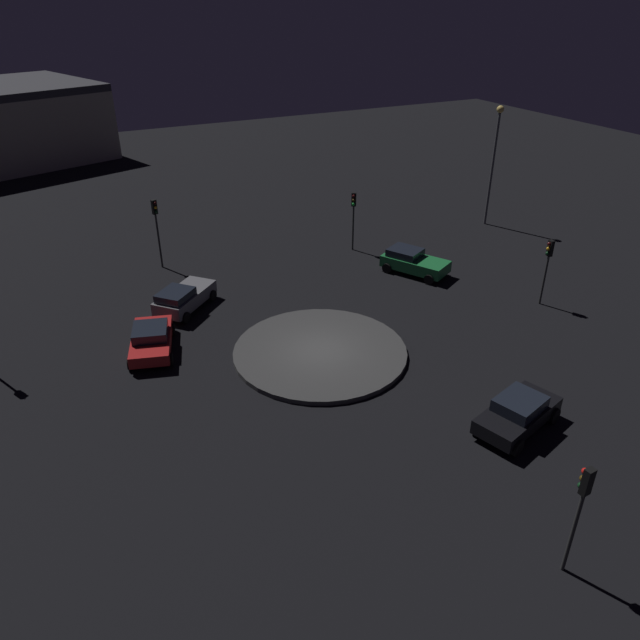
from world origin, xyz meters
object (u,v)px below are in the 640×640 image
(car_red, at_px, (151,339))
(traffic_light_east, at_px, (156,220))
(traffic_light_south, at_px, (548,259))
(car_black, at_px, (518,413))
(car_grey, at_px, (183,298))
(traffic_light_southeast, at_px, (354,210))
(traffic_light_west, at_px, (581,500))
(car_green, at_px, (413,262))
(streetlamp_southeast, at_px, (495,151))

(car_red, distance_m, traffic_light_east, 10.67)
(traffic_light_south, height_order, traffic_light_east, traffic_light_east)
(car_black, bearing_deg, traffic_light_east, -85.21)
(car_black, distance_m, car_grey, 18.62)
(car_red, height_order, traffic_light_east, traffic_light_east)
(car_grey, bearing_deg, traffic_light_east, 44.73)
(car_red, relative_size, traffic_light_southeast, 1.11)
(traffic_light_east, xyz_separation_m, traffic_light_west, (-28.44, -5.33, -0.25))
(car_grey, bearing_deg, car_red, -168.39)
(car_black, xyz_separation_m, car_grey, (16.19, 9.20, -0.00))
(car_black, relative_size, car_red, 0.98)
(traffic_light_east, bearing_deg, car_green, 42.86)
(car_green, xyz_separation_m, traffic_light_south, (-6.80, -4.01, 1.97))
(car_red, height_order, traffic_light_south, traffic_light_south)
(car_grey, height_order, traffic_light_west, traffic_light_west)
(traffic_light_south, xyz_separation_m, traffic_light_west, (-13.65, 12.51, 0.17))
(car_red, bearing_deg, car_grey, -19.58)
(traffic_light_south, bearing_deg, traffic_light_west, 51.15)
(car_grey, height_order, car_green, car_grey)
(car_black, distance_m, traffic_light_east, 24.37)
(traffic_light_south, bearing_deg, traffic_light_southeast, -61.40)
(traffic_light_east, height_order, streetlamp_southeast, streetlamp_southeast)
(car_red, bearing_deg, traffic_light_east, 0.12)
(car_black, xyz_separation_m, traffic_light_south, (7.80, -8.99, 1.97))
(car_grey, relative_size, car_green, 0.92)
(car_black, height_order, traffic_light_southeast, traffic_light_southeast)
(car_grey, height_order, traffic_light_south, traffic_light_south)
(car_black, relative_size, car_grey, 1.06)
(car_grey, xyz_separation_m, streetlamp_southeast, (3.40, -24.24, 4.74))
(car_black, xyz_separation_m, car_green, (14.60, -4.99, -0.00))
(traffic_light_east, bearing_deg, streetlamp_southeast, 65.69)
(traffic_light_southeast, bearing_deg, car_red, -29.15)
(car_green, height_order, streetlamp_southeast, streetlamp_southeast)
(car_green, relative_size, streetlamp_southeast, 0.52)
(car_green, height_order, traffic_light_south, traffic_light_south)
(car_red, bearing_deg, streetlamp_southeast, -58.82)
(car_black, height_order, traffic_light_east, traffic_light_east)
(car_black, distance_m, streetlamp_southeast, 25.15)
(car_red, relative_size, car_grey, 1.08)
(traffic_light_southeast, bearing_deg, car_grey, -38.58)
(car_black, relative_size, traffic_light_southeast, 1.09)
(car_red, bearing_deg, car_green, -66.66)
(car_red, bearing_deg, traffic_light_south, -86.42)
(car_green, bearing_deg, car_black, -46.37)
(traffic_light_southeast, distance_m, traffic_light_east, 12.70)
(streetlamp_southeast, bearing_deg, car_green, 116.37)
(traffic_light_southeast, relative_size, traffic_light_east, 0.90)
(traffic_light_south, xyz_separation_m, traffic_light_east, (14.78, 17.84, 0.42))
(car_black, relative_size, car_green, 0.97)
(car_green, relative_size, traffic_light_west, 1.09)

